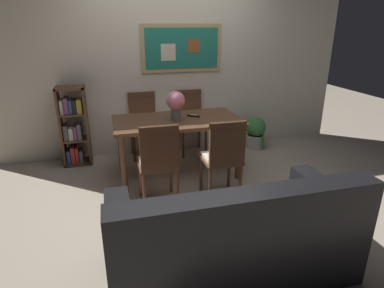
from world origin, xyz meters
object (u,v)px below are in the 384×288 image
dining_table (177,127)px  bookshelf (74,128)px  tv_remote (193,116)px  potted_ivy (256,132)px  flower_vase (176,103)px  leather_couch (232,239)px  dining_chair_near_left (158,158)px  dining_chair_near_right (224,154)px  dining_chair_far_left (143,119)px  dining_chair_far_right (190,117)px

dining_table → bookshelf: 1.44m
tv_remote → potted_ivy: bearing=25.1°
flower_vase → tv_remote: (0.24, 0.09, -0.20)m
dining_table → potted_ivy: (1.36, 0.60, -0.38)m
leather_couch → potted_ivy: leather_couch is taller
bookshelf → tv_remote: 1.63m
bookshelf → flower_vase: bearing=-28.9°
dining_chair_near_left → dining_chair_near_right: bearing=-3.6°
dining_chair_near_left → potted_ivy: 2.18m
tv_remote → dining_chair_near_right: bearing=-82.7°
dining_chair_far_left → flower_vase: bearing=-68.0°
dining_chair_near_right → dining_chair_far_right: same height
dining_chair_near_left → bookshelf: bookshelf is taller
dining_chair_far_right → flower_vase: flower_vase is taller
dining_table → bookshelf: size_ratio=1.45×
dining_chair_far_right → bookshelf: size_ratio=0.85×
dining_chair_near_right → leather_couch: size_ratio=0.51×
dining_chair_near_right → bookshelf: (-1.60, 1.43, -0.02)m
dining_chair_near_right → dining_chair_near_left: (-0.68, 0.04, 0.00)m
potted_ivy → flower_vase: (-1.38, -0.62, 0.69)m
dining_chair_far_right → potted_ivy: 1.06m
bookshelf → tv_remote: bearing=-21.8°
leather_couch → potted_ivy: bearing=61.1°
dining_chair_far_right → dining_table: bearing=-115.9°
dining_table → leather_couch: 1.89m
dining_table → bookshelf: (-1.27, 0.66, -0.12)m
bookshelf → flower_vase: flower_vase is taller
dining_chair_near_right → potted_ivy: bearing=52.9°
potted_ivy → flower_vase: 1.66m
bookshelf → dining_chair_far_right: bearing=2.3°
dining_chair_far_right → leather_couch: size_ratio=0.51×
tv_remote → bookshelf: bearing=158.2°
dining_chair_near_right → bookshelf: 2.15m
dining_table → leather_couch: size_ratio=0.86×
bookshelf → potted_ivy: bookshelf is taller
flower_vase → tv_remote: 0.33m
dining_chair_far_right → flower_vase: bearing=-116.1°
dining_chair_far_right → bookshelf: bookshelf is taller
dining_chair_near_left → bookshelf: (-0.92, 1.39, -0.02)m
dining_table → dining_chair_near_right: 0.84m
dining_table → tv_remote: tv_remote is taller
dining_chair_near_right → flower_vase: size_ratio=2.61×
dining_chair_far_right → dining_chair_near_left: (-0.71, -1.45, 0.00)m
leather_couch → dining_chair_near_right: bearing=73.6°
dining_table → leather_couch: bearing=-89.7°
dining_chair_near_right → leather_couch: bearing=-106.4°
dining_chair_near_right → dining_chair_far_right: (0.02, 1.50, 0.00)m
potted_ivy → tv_remote: tv_remote is taller
potted_ivy → tv_remote: bearing=-154.9°
dining_table → tv_remote: 0.26m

